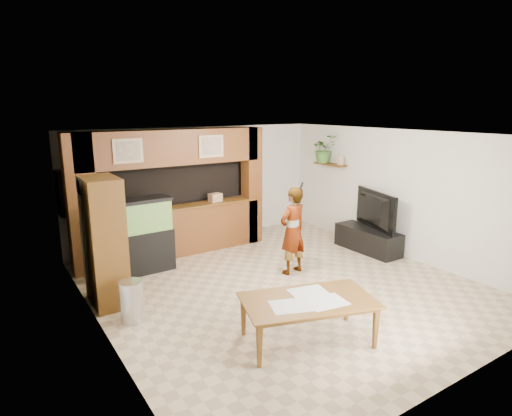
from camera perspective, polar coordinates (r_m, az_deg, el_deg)
floor at (r=7.59m, az=3.43°, el=-10.24°), size 6.50×6.50×0.00m
ceiling at (r=6.97m, az=3.73°, el=9.75°), size 6.50×6.50×0.00m
wall_back at (r=9.91m, az=-7.75°, el=3.15°), size 6.00×0.00×6.00m
wall_left at (r=5.95m, az=-20.37°, el=-4.48°), size 0.00×6.50×6.50m
wall_right at (r=9.25m, az=18.66°, el=1.83°), size 0.00×6.50×6.50m
partition at (r=8.98m, az=-11.51°, el=2.03°), size 4.20×0.99×2.60m
wall_clock at (r=6.77m, az=-22.44°, el=2.69°), size 0.05×0.25×0.25m
wall_shelf at (r=10.37m, az=9.84°, el=5.77°), size 0.25×0.90×0.04m
pantry_cabinet at (r=6.98m, az=-19.58°, el=-4.32°), size 0.50×0.83×2.02m
trash_can at (r=6.54m, az=-16.24°, el=-11.87°), size 0.34×0.34×0.62m
aquarium at (r=8.20m, az=-15.51°, el=-3.77°), size 1.27×0.48×1.41m
tv_stand at (r=9.53m, az=14.69°, el=-4.11°), size 0.54×1.48×0.49m
television at (r=9.36m, az=14.92°, el=-0.30°), size 0.57×1.40×0.81m
photo_frame at (r=10.11m, az=11.18°, el=6.21°), size 0.05×0.15×0.20m
potted_plant at (r=10.46m, az=9.05°, el=7.81°), size 0.68×0.62×0.67m
person at (r=7.89m, az=4.92°, el=-3.04°), size 0.65×0.47×1.63m
microphone at (r=7.60m, az=6.08°, el=2.93°), size 0.03×0.09×0.15m
dining_table at (r=5.81m, az=7.02°, el=-14.83°), size 1.92×1.43×0.60m
newspaper_a at (r=5.66m, az=9.29°, el=-12.26°), size 0.56×0.44×0.01m
newspaper_b at (r=5.51m, az=4.85°, el=-12.86°), size 0.64×0.56×0.01m
newspaper_c at (r=5.90m, az=6.97°, el=-11.06°), size 0.56×0.46×0.01m
counter_box at (r=9.24m, az=-5.46°, el=1.40°), size 0.29×0.22×0.18m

